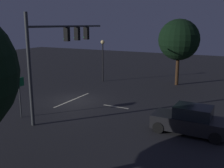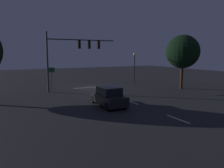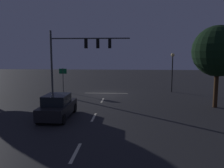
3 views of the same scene
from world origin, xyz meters
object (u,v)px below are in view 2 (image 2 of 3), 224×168
Objects in this scene: car_approaching at (108,97)px; traffic_signal_assembly at (73,50)px; tree_left_near at (183,52)px; route_sign at (51,73)px; street_lamp_left_kerb at (135,62)px.

traffic_signal_assembly is at bearing -88.39° from car_approaching.
tree_left_near is at bearing -162.47° from car_approaching.
route_sign is (2.38, -1.79, -2.92)m from traffic_signal_assembly.
traffic_signal_assembly reaches higher than tree_left_near.
tree_left_near is (-12.78, 5.25, -0.20)m from traffic_signal_assembly.
street_lamp_left_kerb reaches higher than car_approaching.
street_lamp_left_kerb is 13.09m from route_sign.
car_approaching is 0.63× the size of tree_left_near.
tree_left_near is at bearing 105.32° from street_lamp_left_kerb.
tree_left_near reaches higher than street_lamp_left_kerb.
car_approaching is at bearing 17.53° from tree_left_near.
street_lamp_left_kerb is 0.67× the size of tree_left_near.
traffic_signal_assembly is 1.99× the size of car_approaching.
car_approaching is at bearing 91.61° from traffic_signal_assembly.
street_lamp_left_kerb is (-10.37, -11.82, 2.49)m from car_approaching.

